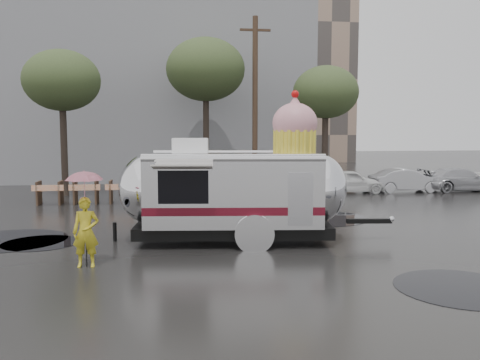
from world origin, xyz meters
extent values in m
plane|color=black|center=(0.00, 0.00, 0.00)|extent=(120.00, 120.00, 0.00)
cylinder|color=black|center=(3.89, -3.13, 0.01)|extent=(2.70, 2.70, 0.01)
cylinder|color=black|center=(-5.59, 2.30, 0.01)|extent=(2.13, 2.13, 0.01)
cylinder|color=black|center=(-6.55, 2.79, 0.01)|extent=(3.20, 3.20, 0.01)
cylinder|color=black|center=(3.41, 5.17, 0.01)|extent=(3.41, 3.41, 0.01)
cube|color=slate|center=(-4.00, 24.00, 6.50)|extent=(22.00, 12.00, 13.00)
cylinder|color=#473323|center=(2.50, 14.00, 4.50)|extent=(0.28, 0.28, 9.00)
cube|color=#473323|center=(2.50, 14.00, 8.30)|extent=(1.60, 0.12, 0.12)
cylinder|color=#382D26|center=(-7.00, 13.00, 2.93)|extent=(0.32, 0.32, 5.85)
ellipsoid|color=#314122|center=(-7.00, 13.00, 5.52)|extent=(3.64, 3.64, 2.86)
cylinder|color=#382D26|center=(0.00, 15.00, 3.38)|extent=(0.32, 0.32, 6.75)
ellipsoid|color=#314122|center=(0.00, 15.00, 6.38)|extent=(4.20, 4.20, 3.30)
cylinder|color=#382D26|center=(6.00, 13.00, 2.70)|extent=(0.32, 0.32, 5.40)
ellipsoid|color=#314122|center=(6.00, 13.00, 5.10)|extent=(3.36, 3.36, 2.64)
cube|color=#473323|center=(-7.50, 10.00, 0.50)|extent=(0.08, 0.80, 1.00)
cube|color=#473323|center=(-6.60, 10.00, 0.50)|extent=(0.08, 0.80, 1.00)
cube|color=#E5590C|center=(-7.05, 9.62, 0.75)|extent=(1.30, 0.04, 0.25)
cube|color=#473323|center=(-6.00, 10.00, 0.50)|extent=(0.08, 0.80, 1.00)
cube|color=#473323|center=(-5.10, 10.00, 0.50)|extent=(0.08, 0.80, 1.00)
cube|color=#E5590C|center=(-5.55, 9.62, 0.75)|extent=(1.30, 0.04, 0.25)
cube|color=#473323|center=(-4.50, 10.00, 0.50)|extent=(0.08, 0.80, 1.00)
cube|color=#473323|center=(-3.60, 10.00, 0.50)|extent=(0.08, 0.80, 1.00)
cube|color=#E5590C|center=(-4.05, 9.62, 0.75)|extent=(1.30, 0.04, 0.25)
imported|color=silver|center=(7.00, 12.00, 0.70)|extent=(4.00, 1.80, 1.40)
imported|color=#B2B2B7|center=(10.00, 12.00, 0.70)|extent=(4.00, 1.80, 1.40)
imported|color=#B2B2B7|center=(13.00, 12.00, 0.72)|extent=(4.20, 1.80, 1.44)
cube|color=silver|center=(-0.15, 1.90, 1.53)|extent=(5.07, 3.03, 1.97)
ellipsoid|color=silver|center=(2.25, 1.64, 1.53)|extent=(1.91, 2.69, 1.97)
ellipsoid|color=silver|center=(-2.55, 2.17, 1.53)|extent=(1.91, 2.69, 1.97)
cube|color=black|center=(-0.15, 1.90, 0.38)|extent=(5.69, 2.77, 0.33)
cylinder|color=black|center=(0.27, 0.72, 0.38)|extent=(0.79, 0.32, 0.77)
cylinder|color=black|center=(0.52, 2.97, 0.38)|extent=(0.79, 0.32, 0.77)
cylinder|color=silver|center=(0.25, 0.57, 0.44)|extent=(1.06, 0.22, 1.05)
cube|color=black|center=(3.77, 1.47, 0.55)|extent=(1.32, 0.27, 0.13)
sphere|color=silver|center=(4.43, 1.40, 0.60)|extent=(0.19, 0.19, 0.18)
cylinder|color=black|center=(-3.53, 2.27, 0.27)|extent=(0.12, 0.12, 0.55)
cube|color=#520B17|center=(-0.29, 0.65, 1.04)|extent=(4.80, 0.55, 0.22)
cube|color=#520B17|center=(-0.01, 3.15, 1.04)|extent=(4.80, 0.55, 0.22)
cube|color=black|center=(-1.60, 0.78, 1.70)|extent=(1.31, 0.17, 0.88)
cube|color=#ABA49D|center=(-1.63, 0.52, 2.25)|extent=(1.58, 0.71, 0.16)
cube|color=silver|center=(1.45, 0.45, 1.37)|extent=(0.66, 0.10, 1.43)
cube|color=white|center=(-1.35, 2.03, 2.74)|extent=(1.06, 0.82, 0.42)
cylinder|color=yellow|center=(1.59, 1.71, 2.85)|extent=(1.26, 1.26, 0.66)
ellipsoid|color=pink|center=(1.59, 1.71, 3.38)|extent=(1.40, 1.40, 1.14)
cone|color=pink|center=(1.59, 1.71, 3.95)|extent=(0.60, 0.60, 0.44)
sphere|color=red|center=(1.59, 1.71, 4.19)|extent=(0.24, 0.24, 0.22)
imported|color=gold|center=(-3.89, -0.43, 0.82)|extent=(0.60, 0.41, 1.64)
imported|color=pink|center=(-3.89, -0.43, 1.91)|extent=(1.06, 1.06, 0.72)
cylinder|color=black|center=(-3.89, -0.43, 0.83)|extent=(0.02, 0.02, 1.65)
camera|label=1|loc=(-1.91, -12.41, 3.20)|focal=38.00mm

